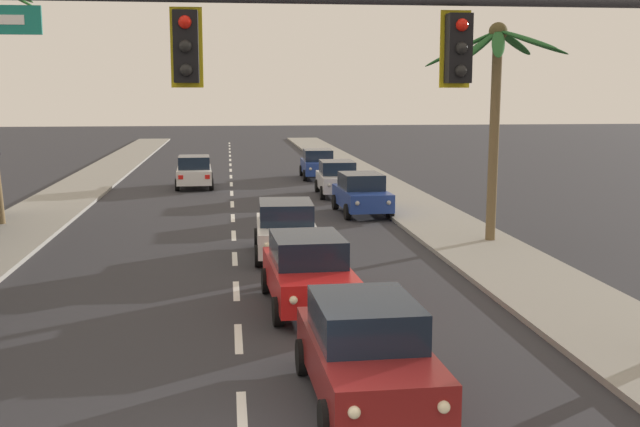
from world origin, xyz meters
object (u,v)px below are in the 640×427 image
object	(u,v)px
sedan_third_in_queue	(308,271)
sedan_fifth_in_queue	(286,229)
sedan_lead_at_stop_bar	(366,351)
sedan_parked_far_kerb	(318,164)
sedan_oncoming_far	(194,171)
palm_right_second	(496,79)
traffic_signal_mast	(464,93)
sedan_parked_nearest_kerb	(362,193)
sedan_parked_mid_kerb	(337,178)

from	to	relation	value
sedan_third_in_queue	sedan_fifth_in_queue	distance (m)	5.85
sedan_lead_at_stop_bar	sedan_parked_far_kerb	size ratio (longest dim) A/B	1.00
sedan_oncoming_far	palm_right_second	xyz separation A→B (m)	(10.43, -17.01, 4.56)
traffic_signal_mast	palm_right_second	distance (m)	15.42
sedan_parked_nearest_kerb	sedan_parked_mid_kerb	size ratio (longest dim) A/B	1.00
sedan_third_in_queue	sedan_oncoming_far	world-z (taller)	same
sedan_oncoming_far	sedan_parked_mid_kerb	size ratio (longest dim) A/B	1.00
sedan_fifth_in_queue	sedan_oncoming_far	xyz separation A→B (m)	(-3.52, 18.18, 0.00)
sedan_oncoming_far	palm_right_second	world-z (taller)	palm_right_second
sedan_parked_far_kerb	sedan_fifth_in_queue	bearing A→B (deg)	-99.01
sedan_lead_at_stop_bar	sedan_oncoming_far	world-z (taller)	same
sedan_third_in_queue	palm_right_second	distance (m)	10.80
palm_right_second	sedan_fifth_in_queue	bearing A→B (deg)	-170.42
sedan_parked_nearest_kerb	sedan_lead_at_stop_bar	bearing A→B (deg)	-99.40
sedan_parked_mid_kerb	palm_right_second	xyz separation A→B (m)	(3.36, -12.97, 4.56)
sedan_third_in_queue	sedan_parked_nearest_kerb	distance (m)	14.46
sedan_parked_far_kerb	sedan_third_in_queue	bearing A→B (deg)	-96.96
sedan_fifth_in_queue	sedan_oncoming_far	world-z (taller)	same
sedan_fifth_in_queue	palm_right_second	world-z (taller)	palm_right_second
traffic_signal_mast	palm_right_second	xyz separation A→B (m)	(5.44, 14.43, 0.44)
sedan_third_in_queue	sedan_parked_mid_kerb	bearing A→B (deg)	80.18
traffic_signal_mast	sedan_parked_far_kerb	world-z (taller)	traffic_signal_mast
sedan_parked_far_kerb	traffic_signal_mast	bearing A→B (deg)	-93.27
sedan_parked_nearest_kerb	palm_right_second	xyz separation A→B (m)	(3.18, -6.98, 4.56)
sedan_oncoming_far	palm_right_second	size ratio (longest dim) A/B	0.62
sedan_fifth_in_queue	sedan_parked_mid_kerb	xyz separation A→B (m)	(3.55, 14.14, 0.00)
sedan_parked_far_kerb	sedan_lead_at_stop_bar	bearing A→B (deg)	-95.16
sedan_parked_mid_kerb	sedan_parked_far_kerb	xyz separation A→B (m)	(-0.06, 7.86, 0.00)
sedan_fifth_in_queue	sedan_parked_mid_kerb	distance (m)	14.58
sedan_lead_at_stop_bar	sedan_parked_nearest_kerb	xyz separation A→B (m)	(3.29, 19.84, 0.00)
sedan_third_in_queue	sedan_fifth_in_queue	world-z (taller)	same
sedan_parked_mid_kerb	sedan_parked_far_kerb	world-z (taller)	same
sedan_parked_nearest_kerb	sedan_parked_mid_kerb	world-z (taller)	same
sedan_third_in_queue	sedan_fifth_in_queue	size ratio (longest dim) A/B	1.00
sedan_parked_mid_kerb	sedan_oncoming_far	bearing A→B (deg)	150.22
sedan_lead_at_stop_bar	sedan_third_in_queue	distance (m)	5.86
traffic_signal_mast	sedan_lead_at_stop_bar	world-z (taller)	traffic_signal_mast
sedan_third_in_queue	sedan_parked_mid_kerb	world-z (taller)	same
palm_right_second	sedan_parked_far_kerb	bearing A→B (deg)	99.33
sedan_parked_nearest_kerb	sedan_parked_mid_kerb	distance (m)	6.00
sedan_fifth_in_queue	palm_right_second	distance (m)	8.36
sedan_fifth_in_queue	palm_right_second	xyz separation A→B (m)	(6.91, 1.17, 4.56)
sedan_third_in_queue	sedan_oncoming_far	bearing A→B (deg)	98.53
sedan_fifth_in_queue	sedan_parked_mid_kerb	bearing A→B (deg)	75.91
traffic_signal_mast	sedan_oncoming_far	world-z (taller)	traffic_signal_mast
sedan_parked_far_kerb	palm_right_second	xyz separation A→B (m)	(3.42, -20.83, 4.56)
sedan_parked_mid_kerb	palm_right_second	world-z (taller)	palm_right_second
sedan_parked_nearest_kerb	palm_right_second	distance (m)	8.92
sedan_fifth_in_queue	sedan_parked_nearest_kerb	bearing A→B (deg)	65.40
sedan_oncoming_far	sedan_parked_nearest_kerb	world-z (taller)	same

